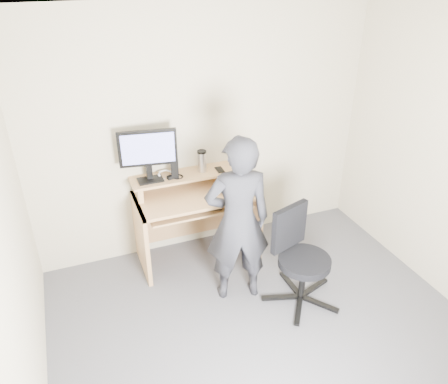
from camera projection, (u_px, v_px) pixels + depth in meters
ground at (279, 352)px, 3.52m from camera, size 3.50×3.50×0.00m
back_wall at (205, 133)px, 4.35m from camera, size 3.50×0.02×2.50m
ceiling at (307, 23)px, 2.32m from camera, size 3.50×3.50×0.02m
desk at (195, 208)px, 4.44m from camera, size 1.20×0.60×0.91m
monitor at (148, 151)px, 4.03m from camera, size 0.54×0.15×0.51m
external_drive at (175, 167)px, 4.22m from camera, size 0.10×0.14×0.20m
travel_mug at (202, 162)px, 4.32m from camera, size 0.10×0.10×0.20m
smartphone at (220, 170)px, 4.38m from camera, size 0.07×0.13×0.01m
charger at (170, 178)px, 4.20m from camera, size 0.06×0.05×0.03m
headphones at (166, 175)px, 4.27m from camera, size 0.19×0.18×0.06m
keyboard at (197, 206)px, 4.24m from camera, size 0.49×0.26×0.03m
mouse at (226, 192)px, 4.28m from camera, size 0.11×0.09×0.04m
office_chair at (299, 254)px, 3.87m from camera, size 0.71×0.68×0.89m
person at (238, 221)px, 3.77m from camera, size 0.64×0.48×1.58m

